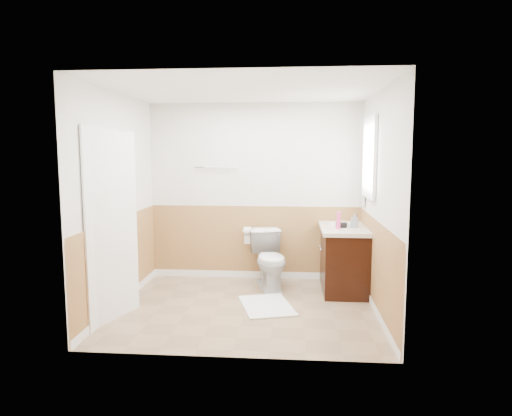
# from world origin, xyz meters

# --- Properties ---
(floor) EXTENTS (3.00, 3.00, 0.00)m
(floor) POSITION_xyz_m (0.00, 0.00, 0.00)
(floor) COLOR #8C7051
(floor) RESTS_ON ground
(ceiling) EXTENTS (3.00, 3.00, 0.00)m
(ceiling) POSITION_xyz_m (0.00, 0.00, 2.50)
(ceiling) COLOR white
(ceiling) RESTS_ON floor
(wall_back) EXTENTS (3.00, 0.00, 3.00)m
(wall_back) POSITION_xyz_m (0.00, 1.30, 1.25)
(wall_back) COLOR silver
(wall_back) RESTS_ON floor
(wall_front) EXTENTS (3.00, 0.00, 3.00)m
(wall_front) POSITION_xyz_m (0.00, -1.30, 1.25)
(wall_front) COLOR silver
(wall_front) RESTS_ON floor
(wall_left) EXTENTS (0.00, 3.00, 3.00)m
(wall_left) POSITION_xyz_m (-1.50, 0.00, 1.25)
(wall_left) COLOR silver
(wall_left) RESTS_ON floor
(wall_right) EXTENTS (0.00, 3.00, 3.00)m
(wall_right) POSITION_xyz_m (1.50, 0.00, 1.25)
(wall_right) COLOR silver
(wall_right) RESTS_ON floor
(wainscot_back) EXTENTS (3.00, 0.00, 3.00)m
(wainscot_back) POSITION_xyz_m (0.00, 1.29, 0.50)
(wainscot_back) COLOR #A87843
(wainscot_back) RESTS_ON floor
(wainscot_front) EXTENTS (3.00, 0.00, 3.00)m
(wainscot_front) POSITION_xyz_m (0.00, -1.29, 0.50)
(wainscot_front) COLOR #A87843
(wainscot_front) RESTS_ON floor
(wainscot_left) EXTENTS (0.00, 2.60, 2.60)m
(wainscot_left) POSITION_xyz_m (-1.49, 0.00, 0.50)
(wainscot_left) COLOR #A87843
(wainscot_left) RESTS_ON floor
(wainscot_right) EXTENTS (0.00, 2.60, 2.60)m
(wainscot_right) POSITION_xyz_m (1.49, 0.00, 0.50)
(wainscot_right) COLOR #A87843
(wainscot_right) RESTS_ON floor
(toilet) EXTENTS (0.62, 0.84, 0.77)m
(toilet) POSITION_xyz_m (0.24, 0.83, 0.38)
(toilet) COLOR silver
(toilet) RESTS_ON floor
(bath_mat) EXTENTS (0.75, 0.92, 0.02)m
(bath_mat) POSITION_xyz_m (0.24, 0.06, 0.01)
(bath_mat) COLOR white
(bath_mat) RESTS_ON floor
(vanity_cabinet) EXTENTS (0.55, 1.10, 0.80)m
(vanity_cabinet) POSITION_xyz_m (1.21, 0.85, 0.40)
(vanity_cabinet) COLOR black
(vanity_cabinet) RESTS_ON floor
(vanity_knob_left) EXTENTS (0.03, 0.03, 0.03)m
(vanity_knob_left) POSITION_xyz_m (0.91, 0.75, 0.55)
(vanity_knob_left) COLOR silver
(vanity_knob_left) RESTS_ON vanity_cabinet
(vanity_knob_right) EXTENTS (0.03, 0.03, 0.03)m
(vanity_knob_right) POSITION_xyz_m (0.91, 0.95, 0.55)
(vanity_knob_right) COLOR silver
(vanity_knob_right) RESTS_ON vanity_cabinet
(countertop) EXTENTS (0.60, 1.15, 0.05)m
(countertop) POSITION_xyz_m (1.20, 0.85, 0.83)
(countertop) COLOR beige
(countertop) RESTS_ON vanity_cabinet
(sink_basin) EXTENTS (0.36, 0.36, 0.02)m
(sink_basin) POSITION_xyz_m (1.21, 1.00, 0.86)
(sink_basin) COLOR white
(sink_basin) RESTS_ON countertop
(faucet) EXTENTS (0.02, 0.02, 0.14)m
(faucet) POSITION_xyz_m (1.39, 1.00, 0.92)
(faucet) COLOR silver
(faucet) RESTS_ON countertop
(lotion_bottle) EXTENTS (0.05, 0.05, 0.22)m
(lotion_bottle) POSITION_xyz_m (1.11, 0.59, 0.96)
(lotion_bottle) COLOR #E43B86
(lotion_bottle) RESTS_ON countertop
(soap_dispenser) EXTENTS (0.09, 0.09, 0.19)m
(soap_dispenser) POSITION_xyz_m (1.33, 0.75, 0.94)
(soap_dispenser) COLOR gray
(soap_dispenser) RESTS_ON countertop
(hair_dryer_body) EXTENTS (0.14, 0.07, 0.07)m
(hair_dryer_body) POSITION_xyz_m (1.16, 0.71, 0.89)
(hair_dryer_body) COLOR black
(hair_dryer_body) RESTS_ON countertop
(hair_dryer_handle) EXTENTS (0.03, 0.03, 0.07)m
(hair_dryer_handle) POSITION_xyz_m (1.13, 0.73, 0.86)
(hair_dryer_handle) COLOR black
(hair_dryer_handle) RESTS_ON countertop
(mirror_panel) EXTENTS (0.02, 0.35, 0.90)m
(mirror_panel) POSITION_xyz_m (1.48, 1.10, 1.55)
(mirror_panel) COLOR silver
(mirror_panel) RESTS_ON wall_right
(window_frame) EXTENTS (0.04, 0.80, 1.00)m
(window_frame) POSITION_xyz_m (1.47, 0.59, 1.75)
(window_frame) COLOR white
(window_frame) RESTS_ON wall_right
(window_glass) EXTENTS (0.01, 0.70, 0.90)m
(window_glass) POSITION_xyz_m (1.49, 0.59, 1.75)
(window_glass) COLOR white
(window_glass) RESTS_ON wall_right
(door) EXTENTS (0.29, 0.78, 2.04)m
(door) POSITION_xyz_m (-1.40, -0.45, 1.02)
(door) COLOR white
(door) RESTS_ON wall_left
(door_frame) EXTENTS (0.02, 0.92, 2.10)m
(door_frame) POSITION_xyz_m (-1.48, -0.45, 1.03)
(door_frame) COLOR white
(door_frame) RESTS_ON wall_left
(door_knob) EXTENTS (0.06, 0.06, 0.06)m
(door_knob) POSITION_xyz_m (-1.34, -0.12, 0.95)
(door_knob) COLOR silver
(door_knob) RESTS_ON door
(towel_bar) EXTENTS (0.62, 0.02, 0.02)m
(towel_bar) POSITION_xyz_m (-0.55, 1.25, 1.60)
(towel_bar) COLOR silver
(towel_bar) RESTS_ON wall_back
(tp_holder_bar) EXTENTS (0.14, 0.02, 0.02)m
(tp_holder_bar) POSITION_xyz_m (-0.10, 1.23, 0.70)
(tp_holder_bar) COLOR silver
(tp_holder_bar) RESTS_ON wall_back
(tp_roll) EXTENTS (0.10, 0.11, 0.11)m
(tp_roll) POSITION_xyz_m (-0.10, 1.23, 0.70)
(tp_roll) COLOR white
(tp_roll) RESTS_ON tp_holder_bar
(tp_sheet) EXTENTS (0.10, 0.01, 0.16)m
(tp_sheet) POSITION_xyz_m (-0.10, 1.23, 0.59)
(tp_sheet) COLOR white
(tp_sheet) RESTS_ON tp_roll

